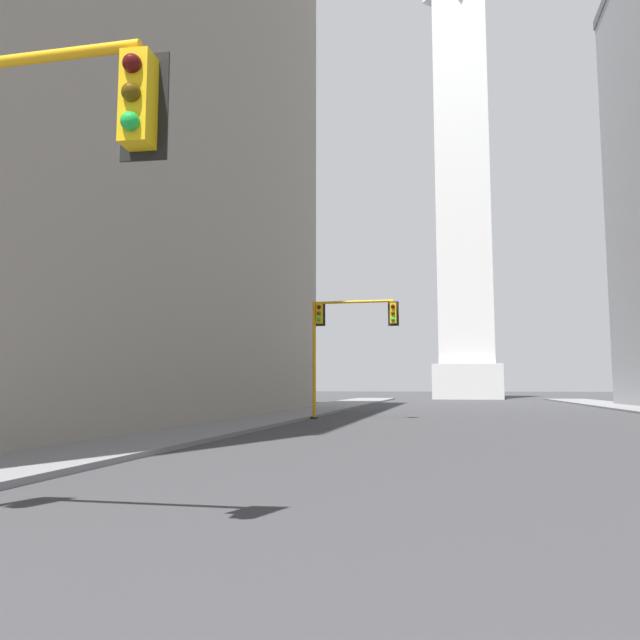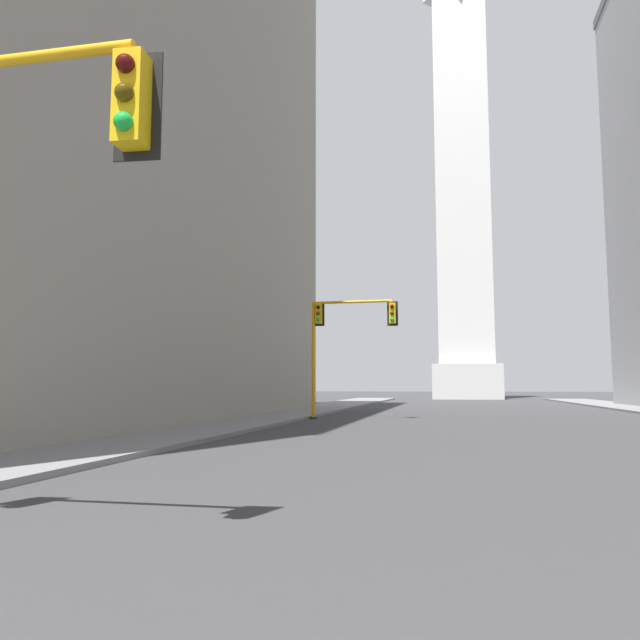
# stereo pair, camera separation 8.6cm
# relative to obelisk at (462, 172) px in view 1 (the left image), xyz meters

# --- Properties ---
(sidewalk_left) EXTENTS (5.00, 105.52, 0.15)m
(sidewalk_left) POSITION_rel_obelisk_xyz_m (-12.02, -56.28, -31.89)
(sidewalk_left) COLOR slate
(sidewalk_left) RESTS_ON ground_plane
(obelisk) EXTENTS (9.13, 9.13, 66.28)m
(obelisk) POSITION_rel_obelisk_xyz_m (0.00, 0.00, 0.00)
(obelisk) COLOR silver
(obelisk) RESTS_ON ground_plane
(traffic_light_mid_left) EXTENTS (4.79, 0.50, 6.39)m
(traffic_light_mid_left) POSITION_rel_obelisk_xyz_m (-7.81, -54.95, -27.10)
(traffic_light_mid_left) COLOR orange
(traffic_light_mid_left) RESTS_ON ground_plane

